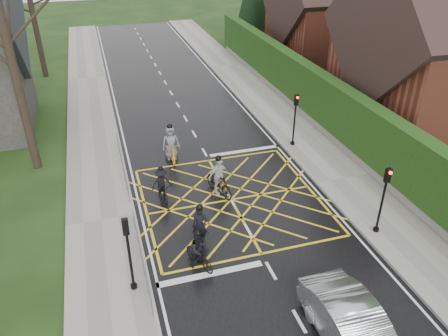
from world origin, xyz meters
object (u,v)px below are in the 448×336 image
cyclist_back (199,253)px  car (356,333)px  cyclist_lead (171,147)px  cyclist_rear (201,232)px  cyclist_mid (162,187)px  cyclist_front (219,180)px

cyclist_back → car: cyclist_back is taller
cyclist_lead → cyclist_rear: bearing=-90.1°
cyclist_rear → cyclist_mid: 3.92m
cyclist_mid → cyclist_back: bearing=-88.9°
cyclist_rear → cyclist_lead: cyclist_lead is taller
cyclist_rear → cyclist_back: cyclist_rear is taller
cyclist_back → car: (3.64, -5.07, 0.17)m
cyclist_rear → cyclist_front: 3.82m
cyclist_back → cyclist_front: bearing=41.1°
cyclist_back → cyclist_mid: size_ratio=0.93×
cyclist_rear → cyclist_back: size_ratio=1.24×
cyclist_rear → cyclist_front: bearing=75.6°
cyclist_mid → car: size_ratio=0.38×
cyclist_rear → cyclist_front: cyclist_front is taller
cyclist_front → cyclist_lead: 4.39m
cyclist_back → cyclist_mid: 5.06m
cyclist_mid → cyclist_front: bearing=-14.2°
cyclist_front → car: size_ratio=0.45×
cyclist_back → cyclist_mid: (-0.53, 5.04, 0.01)m
cyclist_rear → cyclist_back: (-0.37, -1.22, -0.01)m
cyclist_rear → cyclist_lead: bearing=101.2°
cyclist_front → cyclist_back: bearing=-133.0°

